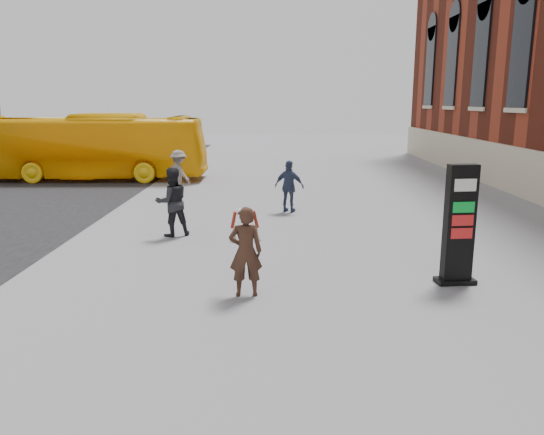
{
  "coord_description": "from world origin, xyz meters",
  "views": [
    {
      "loc": [
        0.32,
        -8.67,
        3.49
      ],
      "look_at": [
        0.24,
        1.53,
        1.25
      ],
      "focal_mm": 35.0,
      "sensor_mm": 36.0,
      "label": 1
    }
  ],
  "objects_px": {
    "pedestrian_a": "(172,202)",
    "pedestrian_b": "(179,174)",
    "bus": "(87,147)",
    "info_pylon": "(459,225)",
    "pedestrian_c": "(289,187)",
    "woman": "(246,250)"
  },
  "relations": [
    {
      "from": "pedestrian_a",
      "to": "pedestrian_b",
      "type": "xyz_separation_m",
      "value": [
        -0.87,
        5.82,
        -0.04
      ]
    },
    {
      "from": "bus",
      "to": "pedestrian_b",
      "type": "distance_m",
      "value": 6.66
    },
    {
      "from": "info_pylon",
      "to": "bus",
      "type": "bearing_deg",
      "value": 124.26
    },
    {
      "from": "info_pylon",
      "to": "pedestrian_c",
      "type": "bearing_deg",
      "value": 107.94
    },
    {
      "from": "pedestrian_a",
      "to": "pedestrian_c",
      "type": "height_order",
      "value": "pedestrian_a"
    },
    {
      "from": "woman",
      "to": "info_pylon",
      "type": "bearing_deg",
      "value": -176.56
    },
    {
      "from": "pedestrian_b",
      "to": "pedestrian_c",
      "type": "xyz_separation_m",
      "value": [
        4.02,
        -2.74,
        -0.04
      ]
    },
    {
      "from": "info_pylon",
      "to": "woman",
      "type": "relative_size",
      "value": 1.4
    },
    {
      "from": "bus",
      "to": "pedestrian_a",
      "type": "bearing_deg",
      "value": -151.29
    },
    {
      "from": "info_pylon",
      "to": "pedestrian_b",
      "type": "relative_size",
      "value": 1.34
    },
    {
      "from": "info_pylon",
      "to": "bus",
      "type": "xyz_separation_m",
      "value": [
        -12.04,
        13.97,
        0.31
      ]
    },
    {
      "from": "info_pylon",
      "to": "bus",
      "type": "relative_size",
      "value": 0.22
    },
    {
      "from": "pedestrian_c",
      "to": "bus",
      "type": "bearing_deg",
      "value": -18.1
    },
    {
      "from": "info_pylon",
      "to": "pedestrian_a",
      "type": "bearing_deg",
      "value": 142.71
    },
    {
      "from": "pedestrian_a",
      "to": "bus",
      "type": "bearing_deg",
      "value": -86.04
    },
    {
      "from": "pedestrian_b",
      "to": "pedestrian_c",
      "type": "distance_m",
      "value": 4.86
    },
    {
      "from": "bus",
      "to": "pedestrian_a",
      "type": "distance_m",
      "value": 11.8
    },
    {
      "from": "pedestrian_a",
      "to": "pedestrian_b",
      "type": "relative_size",
      "value": 1.04
    },
    {
      "from": "woman",
      "to": "pedestrian_c",
      "type": "height_order",
      "value": "woman"
    },
    {
      "from": "woman",
      "to": "pedestrian_c",
      "type": "bearing_deg",
      "value": -103.63
    },
    {
      "from": "pedestrian_a",
      "to": "pedestrian_b",
      "type": "height_order",
      "value": "pedestrian_a"
    },
    {
      "from": "info_pylon",
      "to": "woman",
      "type": "bearing_deg",
      "value": -176.82
    }
  ]
}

